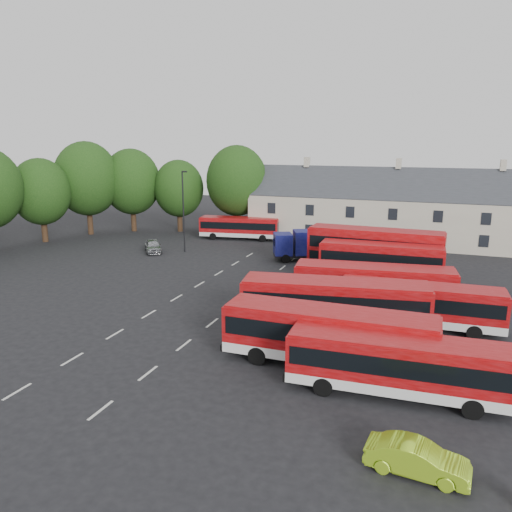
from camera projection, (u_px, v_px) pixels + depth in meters
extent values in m
plane|color=black|center=(163.00, 306.00, 37.51)|extent=(140.00, 140.00, 0.00)
cube|color=beige|center=(17.00, 392.00, 24.74)|extent=(0.15, 1.80, 0.01)
cube|color=beige|center=(72.00, 359.00, 28.39)|extent=(0.15, 1.80, 0.01)
cube|color=beige|center=(115.00, 334.00, 32.04)|extent=(0.15, 1.80, 0.01)
cube|color=beige|center=(149.00, 314.00, 35.69)|extent=(0.15, 1.80, 0.01)
cube|color=beige|center=(176.00, 298.00, 39.33)|extent=(0.15, 1.80, 0.01)
cube|color=beige|center=(199.00, 284.00, 42.98)|extent=(0.15, 1.80, 0.01)
cube|color=beige|center=(219.00, 273.00, 46.63)|extent=(0.15, 1.80, 0.01)
cube|color=beige|center=(235.00, 263.00, 50.28)|extent=(0.15, 1.80, 0.01)
cube|color=beige|center=(250.00, 255.00, 53.93)|extent=(0.15, 1.80, 0.01)
cube|color=beige|center=(101.00, 410.00, 23.04)|extent=(0.15, 1.80, 0.01)
cube|color=beige|center=(148.00, 373.00, 26.69)|extent=(0.15, 1.80, 0.01)
cube|color=beige|center=(184.00, 345.00, 30.34)|extent=(0.15, 1.80, 0.01)
cube|color=beige|center=(212.00, 323.00, 33.98)|extent=(0.15, 1.80, 0.01)
cube|color=beige|center=(235.00, 305.00, 37.63)|extent=(0.15, 1.80, 0.01)
cube|color=beige|center=(254.00, 290.00, 41.28)|extent=(0.15, 1.80, 0.01)
cube|color=beige|center=(269.00, 278.00, 44.93)|extent=(0.15, 1.80, 0.01)
cube|color=beige|center=(283.00, 268.00, 48.58)|extent=(0.15, 1.80, 0.01)
cube|color=beige|center=(294.00, 259.00, 52.23)|extent=(0.15, 1.80, 0.01)
cylinder|color=black|center=(44.00, 227.00, 60.53)|extent=(0.70, 0.70, 3.67)
ellipsoid|color=#17380F|center=(41.00, 192.00, 59.56)|extent=(6.93, 6.93, 7.97)
cylinder|color=black|center=(90.00, 218.00, 65.24)|extent=(0.70, 0.70, 4.38)
ellipsoid|color=#17380F|center=(87.00, 179.00, 64.08)|extent=(8.25, 8.25, 9.49)
cylinder|color=black|center=(133.00, 216.00, 67.57)|extent=(0.70, 0.70, 4.02)
ellipsoid|color=#17380F|center=(131.00, 182.00, 66.50)|extent=(7.59, 7.59, 8.73)
cylinder|color=black|center=(180.00, 219.00, 67.41)|extent=(0.70, 0.70, 3.50)
ellipsoid|color=#17380F|center=(179.00, 188.00, 66.49)|extent=(6.60, 6.60, 7.59)
cylinder|color=black|center=(237.00, 218.00, 65.52)|extent=(0.70, 0.70, 4.20)
ellipsoid|color=#17380F|center=(237.00, 181.00, 64.41)|extent=(7.92, 7.92, 9.11)
cube|color=beige|center=(395.00, 221.00, 59.48)|extent=(35.00, 7.00, 5.50)
cube|color=#2D3035|center=(397.00, 198.00, 58.85)|extent=(35.70, 7.13, 7.13)
cube|color=beige|center=(307.00, 162.00, 61.69)|extent=(0.60, 0.90, 1.20)
cube|color=beige|center=(399.00, 163.00, 57.95)|extent=(0.60, 0.90, 1.20)
cube|color=beige|center=(503.00, 165.00, 54.21)|extent=(0.60, 0.90, 1.20)
cube|color=silver|center=(396.00, 382.00, 24.19)|extent=(10.62, 2.88, 0.53)
cube|color=#95090D|center=(398.00, 359.00, 23.92)|extent=(10.62, 2.88, 1.87)
cube|color=black|center=(398.00, 358.00, 23.90)|extent=(10.20, 2.92, 0.91)
cube|color=#95090D|center=(399.00, 340.00, 23.69)|extent=(10.41, 2.77, 0.11)
cylinder|color=black|center=(323.00, 387.00, 24.25)|extent=(0.97, 0.31, 0.96)
cylinder|color=black|center=(468.00, 387.00, 24.25)|extent=(0.97, 0.31, 0.96)
cube|color=silver|center=(328.00, 352.00, 27.39)|extent=(11.53, 2.69, 0.58)
cube|color=#95090D|center=(328.00, 330.00, 27.09)|extent=(11.53, 2.69, 2.04)
cube|color=black|center=(328.00, 329.00, 27.08)|extent=(11.07, 2.75, 0.99)
cube|color=#95090D|center=(329.00, 311.00, 26.85)|extent=(11.30, 2.58, 0.13)
cylinder|color=black|center=(257.00, 356.00, 27.61)|extent=(1.05, 0.30, 1.05)
cylinder|color=black|center=(398.00, 358.00, 27.30)|extent=(1.05, 0.30, 1.05)
cube|color=silver|center=(334.00, 318.00, 32.50)|extent=(12.21, 4.61, 0.60)
cube|color=#95090D|center=(334.00, 298.00, 32.19)|extent=(12.21, 4.61, 2.11)
cube|color=black|center=(334.00, 298.00, 32.17)|extent=(11.75, 4.59, 1.03)
cube|color=#95090D|center=(335.00, 282.00, 31.93)|extent=(11.95, 4.46, 0.13)
cylinder|color=black|center=(273.00, 325.00, 32.11)|extent=(1.12, 0.48, 1.08)
cylinder|color=black|center=(392.00, 320.00, 33.02)|extent=(1.12, 0.48, 1.08)
cube|color=silver|center=(418.00, 317.00, 33.00)|extent=(10.54, 2.73, 0.52)
cube|color=#95090D|center=(420.00, 300.00, 32.73)|extent=(10.54, 2.73, 1.85)
cube|color=black|center=(420.00, 299.00, 32.72)|extent=(10.12, 2.77, 0.90)
cube|color=#95090D|center=(421.00, 286.00, 32.51)|extent=(10.32, 2.62, 0.11)
cylinder|color=black|center=(365.00, 321.00, 33.10)|extent=(0.96, 0.30, 0.95)
cylinder|color=black|center=(471.00, 321.00, 33.01)|extent=(0.96, 0.30, 0.95)
cube|color=silver|center=(373.00, 298.00, 36.76)|extent=(11.66, 4.00, 0.57)
cube|color=#95090D|center=(374.00, 281.00, 36.46)|extent=(11.66, 4.00, 2.03)
cube|color=black|center=(374.00, 280.00, 36.45)|extent=(11.22, 4.01, 0.99)
cube|color=#95090D|center=(375.00, 267.00, 36.22)|extent=(11.42, 3.87, 0.12)
cylinder|color=black|center=(321.00, 303.00, 36.53)|extent=(1.07, 0.42, 1.04)
cylinder|color=black|center=(423.00, 300.00, 37.12)|extent=(1.07, 0.42, 1.04)
cube|color=silver|center=(379.00, 283.00, 40.88)|extent=(9.82, 2.55, 0.49)
cube|color=#95090D|center=(380.00, 263.00, 40.48)|extent=(9.82, 2.55, 2.97)
cube|color=black|center=(380.00, 270.00, 40.61)|extent=(9.43, 2.59, 0.84)
cube|color=#95090D|center=(382.00, 245.00, 40.13)|extent=(9.62, 2.45, 0.11)
cylinder|color=black|center=(339.00, 286.00, 40.97)|extent=(0.89, 0.28, 0.89)
cylinder|color=black|center=(419.00, 286.00, 40.89)|extent=(0.89, 0.28, 0.89)
cube|color=black|center=(381.00, 256.00, 40.35)|extent=(9.43, 2.59, 0.84)
cube|color=silver|center=(373.00, 273.00, 43.70)|extent=(11.52, 3.05, 0.57)
cube|color=#95090D|center=(375.00, 250.00, 43.24)|extent=(11.52, 3.05, 3.48)
cube|color=black|center=(374.00, 258.00, 43.39)|extent=(11.07, 3.09, 0.99)
cube|color=#95090D|center=(376.00, 230.00, 42.83)|extent=(11.29, 2.93, 0.12)
cylinder|color=black|center=(329.00, 275.00, 44.09)|extent=(1.05, 0.33, 1.04)
cylinder|color=black|center=(418.00, 277.00, 43.45)|extent=(1.05, 0.33, 1.04)
cube|color=black|center=(375.00, 243.00, 43.08)|extent=(11.07, 3.09, 0.99)
cube|color=silver|center=(240.00, 234.00, 62.22)|extent=(10.05, 3.71, 0.49)
cube|color=#95090D|center=(240.00, 225.00, 61.97)|extent=(10.05, 3.71, 1.74)
cube|color=black|center=(240.00, 225.00, 61.96)|extent=(9.67, 3.71, 0.85)
cube|color=#95090D|center=(239.00, 218.00, 61.76)|extent=(9.85, 3.59, 0.11)
cylinder|color=black|center=(213.00, 236.00, 61.93)|extent=(0.92, 0.38, 0.89)
cylinder|color=black|center=(266.00, 235.00, 62.62)|extent=(0.92, 0.38, 0.89)
cube|color=black|center=(308.00, 255.00, 51.47)|extent=(7.24, 4.69, 0.27)
cube|color=#0E1155|center=(283.00, 244.00, 51.00)|extent=(2.54, 2.76, 2.13)
cube|color=black|center=(275.00, 241.00, 50.86)|extent=(0.87, 1.75, 1.07)
cube|color=#0E1155|center=(318.00, 242.00, 51.24)|extent=(5.53, 4.14, 2.40)
cylinder|color=black|center=(286.00, 259.00, 50.34)|extent=(0.91, 0.60, 0.89)
cylinder|color=black|center=(332.00, 253.00, 52.67)|extent=(0.91, 0.60, 0.89)
imported|color=#95989C|center=(153.00, 246.00, 55.16)|extent=(3.77, 4.29, 1.40)
imported|color=#99CB1F|center=(417.00, 459.00, 18.55)|extent=(3.91, 1.66, 1.25)
cylinder|color=black|center=(183.00, 212.00, 54.52)|extent=(0.16, 0.16, 8.83)
cube|color=black|center=(184.00, 172.00, 53.42)|extent=(0.53, 0.22, 0.16)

